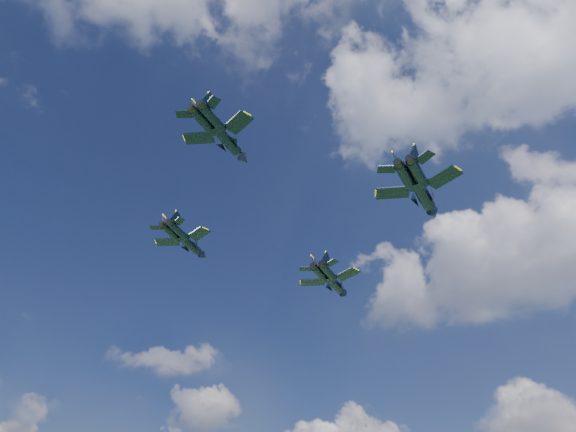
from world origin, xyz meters
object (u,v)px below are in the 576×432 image
(jet_left, at_px, (190,244))
(jet_right, at_px, (423,195))
(jet_slot, at_px, (227,140))
(jet_lead, at_px, (335,283))

(jet_left, relative_size, jet_right, 0.85)
(jet_right, distance_m, jet_slot, 31.43)
(jet_lead, xyz_separation_m, jet_left, (-16.24, -24.71, 2.73))
(jet_lead, bearing_deg, jet_slot, -88.11)
(jet_lead, xyz_separation_m, jet_slot, (8.73, -42.80, 1.93))
(jet_lead, height_order, jet_left, jet_left)
(jet_lead, height_order, jet_slot, jet_slot)
(jet_slot, bearing_deg, jet_right, 46.40)
(jet_lead, distance_m, jet_left, 29.70)
(jet_lead, xyz_separation_m, jet_right, (26.91, -17.25, -0.26))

